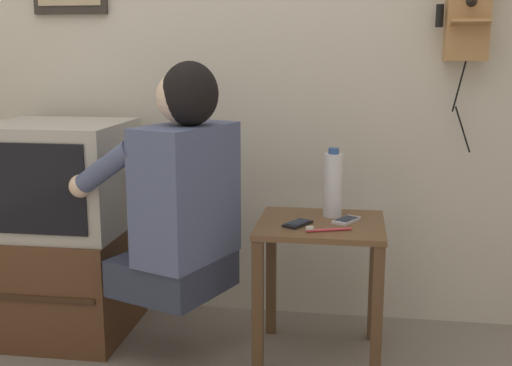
# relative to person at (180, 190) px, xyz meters

# --- Properties ---
(wall_back) EXTENTS (6.80, 0.05, 2.55)m
(wall_back) POSITION_rel_person_xyz_m (0.09, 0.60, 0.58)
(wall_back) COLOR beige
(wall_back) RESTS_ON ground_plane
(side_table) EXTENTS (0.48, 0.44, 0.56)m
(side_table) POSITION_rel_person_xyz_m (0.51, 0.14, -0.27)
(side_table) COLOR brown
(side_table) RESTS_ON ground_plane
(person) EXTENTS (0.62, 0.57, 0.87)m
(person) POSITION_rel_person_xyz_m (0.00, 0.00, 0.00)
(person) COLOR #2D3347
(person) RESTS_ON ground_plane
(tv_stand) EXTENTS (0.61, 0.53, 0.46)m
(tv_stand) POSITION_rel_person_xyz_m (-0.61, 0.22, -0.46)
(tv_stand) COLOR #51331E
(tv_stand) RESTS_ON ground_plane
(television) EXTENTS (0.56, 0.51, 0.45)m
(television) POSITION_rel_person_xyz_m (-0.59, 0.23, -0.01)
(television) COLOR #ADA89E
(television) RESTS_ON tv_stand
(wall_phone_antique) EXTENTS (0.21, 0.19, 0.82)m
(wall_phone_antique) POSITION_rel_person_xyz_m (1.07, 0.51, 0.67)
(wall_phone_antique) COLOR #AD7A47
(cell_phone_held) EXTENTS (0.11, 0.14, 0.01)m
(cell_phone_held) POSITION_rel_person_xyz_m (0.43, 0.08, -0.13)
(cell_phone_held) COLOR black
(cell_phone_held) RESTS_ON side_table
(cell_phone_spare) EXTENTS (0.11, 0.14, 0.01)m
(cell_phone_spare) POSITION_rel_person_xyz_m (0.61, 0.16, -0.13)
(cell_phone_spare) COLOR silver
(cell_phone_spare) RESTS_ON side_table
(water_bottle) EXTENTS (0.07, 0.07, 0.27)m
(water_bottle) POSITION_rel_person_xyz_m (0.55, 0.24, -0.01)
(water_bottle) COLOR silver
(water_bottle) RESTS_ON side_table
(toothbrush) EXTENTS (0.17, 0.07, 0.02)m
(toothbrush) POSITION_rel_person_xyz_m (0.54, 0.01, -0.13)
(toothbrush) COLOR #D83F4C
(toothbrush) RESTS_ON side_table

